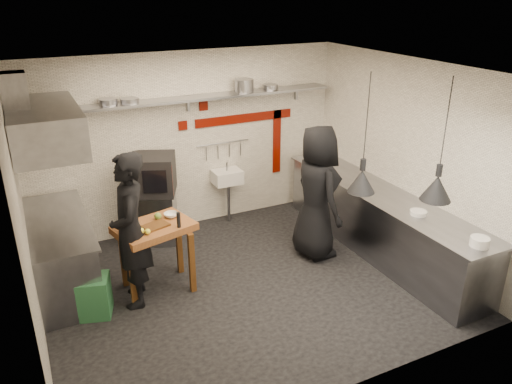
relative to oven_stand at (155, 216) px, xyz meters
name	(u,v)px	position (x,y,z in m)	size (l,w,h in m)	color
floor	(247,284)	(0.72, -1.77, -0.40)	(5.00, 5.00, 0.00)	black
ceiling	(245,71)	(0.72, -1.77, 2.40)	(5.00, 5.00, 0.00)	beige
wall_back	(190,142)	(0.72, 0.33, 1.00)	(5.00, 0.04, 2.80)	white
wall_front	(347,268)	(0.72, -3.87, 1.00)	(5.00, 0.04, 2.80)	white
wall_left	(24,227)	(-1.78, -1.77, 1.00)	(0.04, 4.20, 2.80)	white
wall_right	(405,158)	(3.22, -1.77, 1.00)	(0.04, 4.20, 2.80)	white
red_band_horiz	(245,118)	(1.67, 0.31, 1.28)	(1.70, 0.02, 0.14)	#620C02
red_band_vert	(277,142)	(2.27, 0.31, 0.80)	(0.14, 0.02, 1.10)	#620C02
red_tile_a	(203,106)	(0.97, 0.31, 1.55)	(0.14, 0.02, 0.14)	#620C02
red_tile_b	(183,126)	(0.62, 0.31, 1.28)	(0.14, 0.02, 0.14)	#620C02
back_shelf	(191,99)	(0.72, 0.15, 1.72)	(4.60, 0.34, 0.04)	gray
shelf_bracket_left	(55,117)	(-1.18, 0.30, 1.62)	(0.04, 0.06, 0.24)	gray
shelf_bracket_mid	(188,103)	(0.72, 0.30, 1.62)	(0.04, 0.06, 0.24)	gray
shelf_bracket_right	(296,92)	(2.62, 0.30, 1.62)	(0.04, 0.06, 0.24)	gray
pan_far_left	(108,102)	(-0.48, 0.15, 1.79)	(0.25, 0.25, 0.09)	gray
pan_mid_left	(130,101)	(-0.19, 0.15, 1.78)	(0.26, 0.26, 0.07)	gray
stock_pot	(244,86)	(1.59, 0.15, 1.84)	(0.30, 0.30, 0.20)	gray
pan_right	(271,87)	(2.06, 0.15, 1.78)	(0.24, 0.24, 0.08)	gray
oven_stand	(155,216)	(0.00, 0.00, 0.00)	(0.62, 0.56, 0.80)	gray
combi_oven	(153,174)	(0.02, -0.02, 0.69)	(0.63, 0.58, 0.58)	black
oven_door	(155,181)	(-0.03, -0.30, 0.69)	(0.51, 0.03, 0.46)	#620C02
oven_glass	(155,182)	(-0.04, -0.33, 0.69)	(0.34, 0.02, 0.34)	black
hand_sink	(227,177)	(1.27, 0.15, 0.38)	(0.46, 0.34, 0.22)	silver
sink_tap	(227,167)	(1.27, 0.15, 0.56)	(0.03, 0.03, 0.14)	gray
sink_drain	(229,202)	(1.27, 0.11, -0.06)	(0.06, 0.06, 0.66)	gray
utensil_rail	(223,143)	(1.27, 0.29, 0.92)	(0.02, 0.02, 0.90)	gray
counter_right	(379,223)	(2.87, -1.77, 0.05)	(0.70, 3.80, 0.90)	gray
counter_right_top	(382,194)	(2.87, -1.77, 0.52)	(0.76, 3.90, 0.03)	gray
plate_stack	(480,242)	(2.84, -3.51, 0.59)	(0.21, 0.21, 0.11)	silver
small_bowl_right	(418,213)	(2.82, -2.56, 0.56)	(0.22, 0.22, 0.05)	silver
counter_left	(62,255)	(-1.43, -0.72, 0.05)	(0.70, 1.90, 0.90)	gray
counter_left_top	(56,223)	(-1.43, -0.72, 0.52)	(0.76, 2.00, 0.03)	gray
extractor_hood	(45,127)	(-1.38, -0.72, 1.75)	(0.78, 1.60, 0.50)	gray
hood_duct	(15,95)	(-1.63, -0.72, 2.15)	(0.28, 0.28, 0.50)	gray
green_bin	(95,296)	(-1.18, -1.55, -0.15)	(0.36, 0.36, 0.50)	#266038
prep_table	(157,257)	(-0.34, -1.33, 0.06)	(0.92, 0.64, 0.92)	brown
cutting_board	(156,226)	(-0.33, -1.39, 0.53)	(0.31, 0.22, 0.03)	#533013
pepper_mill	(179,220)	(-0.08, -1.53, 0.62)	(0.05, 0.05, 0.20)	black
lemon_a	(141,231)	(-0.55, -1.51, 0.56)	(0.08, 0.08, 0.08)	yellow
lemon_b	(148,232)	(-0.48, -1.55, 0.56)	(0.07, 0.07, 0.07)	yellow
veg_ball	(158,216)	(-0.25, -1.21, 0.57)	(0.09, 0.09, 0.09)	olive
steel_tray	(132,224)	(-0.58, -1.21, 0.54)	(0.17, 0.12, 0.03)	gray
bowl	(171,215)	(-0.08, -1.20, 0.55)	(0.18, 0.18, 0.06)	silver
heat_lamp_near	(366,135)	(1.96, -2.43, 1.68)	(0.34, 0.34, 1.44)	black
heat_lamp_far	(444,141)	(2.57, -3.03, 1.68)	(0.36, 0.36, 1.43)	black
chef_left	(131,231)	(-0.66, -1.47, 0.57)	(0.71, 0.47, 1.95)	black
chef_right	(317,193)	(1.98, -1.44, 0.57)	(0.95, 0.62, 1.94)	black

